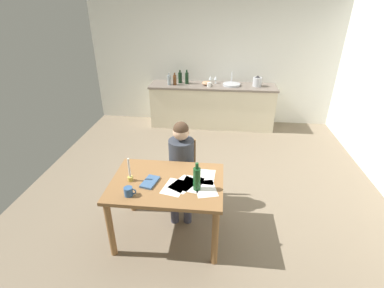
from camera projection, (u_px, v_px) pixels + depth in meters
The scene contains 25 objects.
ground_plane at pixel (205, 184), 4.32m from camera, with size 5.20×5.20×0.04m, color #7A6B56.
wall_back at pixel (214, 62), 6.02m from camera, with size 5.20×0.12×2.60m, color silver.
kitchen_counter at pixel (212, 105), 6.09m from camera, with size 2.62×0.64×0.90m.
dining_table at pixel (167, 190), 3.10m from camera, with size 1.21×0.86×0.74m.
chair_at_table at pixel (182, 169), 3.76m from camera, with size 0.44×0.44×0.86m.
person_seated at pixel (181, 162), 3.54m from camera, with size 0.36×0.61×1.19m.
coffee_mug at pixel (129, 192), 2.81m from camera, with size 0.13×0.09×0.09m.
candlestick at pixel (130, 175), 3.03m from camera, with size 0.06×0.06×0.28m.
book_magazine at pixel (150, 182), 3.02m from camera, with size 0.14×0.23×0.02m, color #3D5E87.
paper_letter at pixel (206, 189), 2.94m from camera, with size 0.21×0.30×0.00m, color white.
paper_bill at pixel (184, 184), 3.01m from camera, with size 0.21×0.30×0.00m, color white.
paper_envelope at pixel (205, 177), 3.13m from camera, with size 0.21×0.30×0.00m, color white.
paper_receipt at pixel (174, 187), 2.96m from camera, with size 0.21×0.30×0.00m, color white.
paper_notice at pixel (192, 184), 3.01m from camera, with size 0.21×0.30×0.00m, color white.
wine_bottle_on_table at pixel (197, 178), 2.87m from camera, with size 0.08×0.08×0.31m.
sink_unit at pixel (232, 84), 5.84m from camera, with size 0.36×0.36×0.24m.
bottle_oil at pixel (169, 80), 5.85m from camera, with size 0.07×0.07×0.24m.
bottle_vinegar at pixel (175, 80), 5.84m from camera, with size 0.07×0.07×0.25m.
bottle_wine_red at pixel (180, 78), 5.98m from camera, with size 0.08×0.08×0.27m.
bottle_sauce at pixel (187, 78), 5.92m from camera, with size 0.07×0.07×0.29m.
mixing_bowl at pixel (207, 83), 5.85m from camera, with size 0.19×0.19×0.09m, color tan.
stovetop_kettle at pixel (257, 81), 5.75m from camera, with size 0.18×0.18×0.22m.
wine_glass_near_sink at pixel (216, 78), 5.96m from camera, with size 0.07×0.07×0.15m.
wine_glass_by_kettle at pixel (210, 78), 5.97m from camera, with size 0.07×0.07×0.15m.
teacup_on_counter at pixel (209, 85), 5.74m from camera, with size 0.11×0.08×0.09m.
Camera 1 is at (0.17, -3.57, 2.50)m, focal length 26.46 mm.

